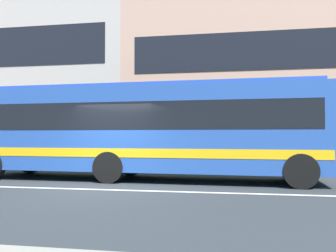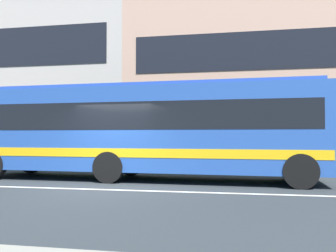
# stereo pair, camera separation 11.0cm
# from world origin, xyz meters

# --- Properties ---
(ground_plane) EXTENTS (160.00, 160.00, 0.00)m
(ground_plane) POSITION_xyz_m (0.00, 0.00, 0.00)
(ground_plane) COLOR #2C3135
(lane_centre_line) EXTENTS (60.00, 0.16, 0.01)m
(lane_centre_line) POSITION_xyz_m (0.00, 0.00, 0.00)
(lane_centre_line) COLOR silver
(lane_centre_line) RESTS_ON ground_plane
(hedge_row_far) EXTENTS (17.83, 1.10, 0.93)m
(hedge_row_far) POSITION_xyz_m (2.05, 6.26, 0.46)
(hedge_row_far) COLOR #174419
(hedge_row_far) RESTS_ON ground_plane
(apartment_block_right) EXTENTS (21.57, 8.79, 10.60)m
(apartment_block_right) POSITION_xyz_m (8.14, 14.73, 5.30)
(apartment_block_right) COLOR tan
(apartment_block_right) RESTS_ON ground_plane
(transit_bus) EXTENTS (12.15, 2.95, 3.22)m
(transit_bus) POSITION_xyz_m (0.65, 2.46, 1.77)
(transit_bus) COLOR #254D9D
(transit_bus) RESTS_ON ground_plane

